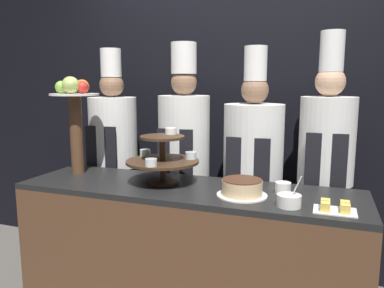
{
  "coord_description": "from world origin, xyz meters",
  "views": [
    {
      "loc": [
        0.78,
        -1.77,
        1.51
      ],
      "look_at": [
        0.0,
        0.39,
        1.14
      ],
      "focal_mm": 35.0,
      "sensor_mm": 36.0,
      "label": 1
    }
  ],
  "objects_px": {
    "serving_bowl_near": "(289,201)",
    "tiered_stand": "(163,157)",
    "fruit_pedestal": "(75,108)",
    "cup_white": "(283,188)",
    "chef_right": "(326,163)",
    "chef_center_right": "(253,166)",
    "chef_left": "(114,152)",
    "cake_round": "(242,188)",
    "chef_center_left": "(184,154)",
    "cake_square_tray": "(335,208)"
  },
  "relations": [
    {
      "from": "cake_round",
      "to": "cake_square_tray",
      "type": "relative_size",
      "value": 1.4
    },
    {
      "from": "cake_round",
      "to": "serving_bowl_near",
      "type": "relative_size",
      "value": 1.71
    },
    {
      "from": "cake_round",
      "to": "cup_white",
      "type": "height_order",
      "value": "cake_round"
    },
    {
      "from": "chef_right",
      "to": "cup_white",
      "type": "bearing_deg",
      "value": -115.38
    },
    {
      "from": "chef_center_right",
      "to": "serving_bowl_near",
      "type": "bearing_deg",
      "value": -65.3
    },
    {
      "from": "chef_center_left",
      "to": "chef_right",
      "type": "distance_m",
      "value": 1.01
    },
    {
      "from": "serving_bowl_near",
      "to": "tiered_stand",
      "type": "bearing_deg",
      "value": 165.62
    },
    {
      "from": "chef_center_left",
      "to": "cup_white",
      "type": "bearing_deg",
      "value": -30.92
    },
    {
      "from": "cake_round",
      "to": "cup_white",
      "type": "relative_size",
      "value": 3.17
    },
    {
      "from": "cake_round",
      "to": "chef_right",
      "type": "xyz_separation_m",
      "value": [
        0.43,
        0.59,
        0.05
      ]
    },
    {
      "from": "cup_white",
      "to": "cake_square_tray",
      "type": "height_order",
      "value": "cup_white"
    },
    {
      "from": "fruit_pedestal",
      "to": "cake_round",
      "type": "xyz_separation_m",
      "value": [
        1.2,
        -0.14,
        -0.41
      ]
    },
    {
      "from": "tiered_stand",
      "to": "chef_left",
      "type": "bearing_deg",
      "value": 143.48
    },
    {
      "from": "tiered_stand",
      "to": "chef_right",
      "type": "distance_m",
      "value": 1.08
    },
    {
      "from": "tiered_stand",
      "to": "cup_white",
      "type": "distance_m",
      "value": 0.75
    },
    {
      "from": "tiered_stand",
      "to": "chef_center_right",
      "type": "height_order",
      "value": "chef_center_right"
    },
    {
      "from": "fruit_pedestal",
      "to": "chef_center_left",
      "type": "bearing_deg",
      "value": 35.43
    },
    {
      "from": "cake_round",
      "to": "chef_left",
      "type": "relative_size",
      "value": 0.16
    },
    {
      "from": "serving_bowl_near",
      "to": "chef_left",
      "type": "xyz_separation_m",
      "value": [
        -1.45,
        0.69,
        0.04
      ]
    },
    {
      "from": "cake_square_tray",
      "to": "chef_right",
      "type": "height_order",
      "value": "chef_right"
    },
    {
      "from": "fruit_pedestal",
      "to": "cake_square_tray",
      "type": "bearing_deg",
      "value": -8.11
    },
    {
      "from": "tiered_stand",
      "to": "cup_white",
      "type": "height_order",
      "value": "tiered_stand"
    },
    {
      "from": "chef_center_left",
      "to": "chef_center_right",
      "type": "xyz_separation_m",
      "value": [
        0.52,
        0.0,
        -0.05
      ]
    },
    {
      "from": "tiered_stand",
      "to": "cake_square_tray",
      "type": "bearing_deg",
      "value": -11.3
    },
    {
      "from": "fruit_pedestal",
      "to": "cup_white",
      "type": "xyz_separation_m",
      "value": [
        1.41,
        -0.02,
        -0.42
      ]
    },
    {
      "from": "cake_square_tray",
      "to": "chef_right",
      "type": "bearing_deg",
      "value": 94.39
    },
    {
      "from": "chef_center_left",
      "to": "chef_right",
      "type": "relative_size",
      "value": 0.98
    },
    {
      "from": "cake_round",
      "to": "chef_left",
      "type": "distance_m",
      "value": 1.32
    },
    {
      "from": "chef_left",
      "to": "chef_right",
      "type": "xyz_separation_m",
      "value": [
        1.62,
        0.0,
        0.02
      ]
    },
    {
      "from": "serving_bowl_near",
      "to": "chef_right",
      "type": "height_order",
      "value": "chef_right"
    },
    {
      "from": "cup_white",
      "to": "chef_left",
      "type": "relative_size",
      "value": 0.05
    },
    {
      "from": "tiered_stand",
      "to": "cake_round",
      "type": "distance_m",
      "value": 0.55
    },
    {
      "from": "cake_round",
      "to": "chef_right",
      "type": "distance_m",
      "value": 0.73
    },
    {
      "from": "fruit_pedestal",
      "to": "cake_round",
      "type": "bearing_deg",
      "value": -6.61
    },
    {
      "from": "tiered_stand",
      "to": "cake_round",
      "type": "bearing_deg",
      "value": -10.87
    },
    {
      "from": "chef_left",
      "to": "chef_center_right",
      "type": "height_order",
      "value": "chef_left"
    },
    {
      "from": "fruit_pedestal",
      "to": "chef_center_left",
      "type": "distance_m",
      "value": 0.85
    },
    {
      "from": "cake_round",
      "to": "cake_square_tray",
      "type": "bearing_deg",
      "value": -11.76
    },
    {
      "from": "cup_white",
      "to": "cake_square_tray",
      "type": "relative_size",
      "value": 0.44
    },
    {
      "from": "cake_round",
      "to": "chef_left",
      "type": "bearing_deg",
      "value": 153.67
    },
    {
      "from": "fruit_pedestal",
      "to": "chef_left",
      "type": "bearing_deg",
      "value": 87.81
    },
    {
      "from": "chef_right",
      "to": "cake_square_tray",
      "type": "bearing_deg",
      "value": -85.61
    },
    {
      "from": "fruit_pedestal",
      "to": "serving_bowl_near",
      "type": "height_order",
      "value": "fruit_pedestal"
    },
    {
      "from": "serving_bowl_near",
      "to": "cup_white",
      "type": "bearing_deg",
      "value": 104.15
    },
    {
      "from": "chef_center_right",
      "to": "chef_left",
      "type": "bearing_deg",
      "value": 180.0
    },
    {
      "from": "chef_center_right",
      "to": "chef_right",
      "type": "xyz_separation_m",
      "value": [
        0.48,
        0.0,
        0.05
      ]
    },
    {
      "from": "fruit_pedestal",
      "to": "chef_center_left",
      "type": "relative_size",
      "value": 0.37
    },
    {
      "from": "fruit_pedestal",
      "to": "chef_right",
      "type": "bearing_deg",
      "value": 15.28
    },
    {
      "from": "fruit_pedestal",
      "to": "cake_square_tray",
      "type": "distance_m",
      "value": 1.76
    },
    {
      "from": "cake_round",
      "to": "chef_center_left",
      "type": "height_order",
      "value": "chef_center_left"
    }
  ]
}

